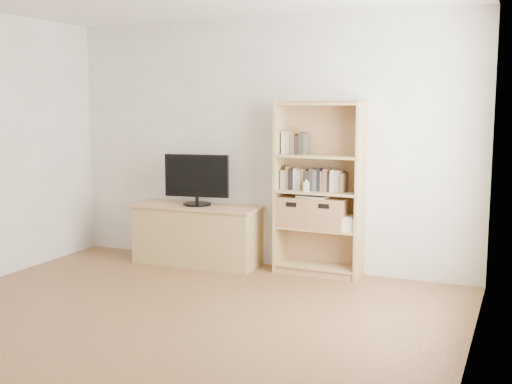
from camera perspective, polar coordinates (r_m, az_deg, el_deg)
The scene contains 13 objects.
floor at distance 4.86m, azimuth -10.81°, elevation -13.10°, with size 4.50×5.00×0.01m, color brown.
back_wall at distance 6.76m, azimuth 0.84°, elevation 4.30°, with size 4.50×0.02×2.60m, color beige.
right_wall at distance 3.78m, azimuth 18.19°, elevation 0.93°, with size 0.02×5.00×2.60m, color beige.
tv_stand at distance 6.97m, azimuth -5.22°, elevation -3.87°, with size 1.34×0.50×0.62m, color tan.
bookshelf at distance 6.44m, azimuth 5.59°, elevation 0.27°, with size 0.87×0.31×1.75m, color tan.
television at distance 6.87m, azimuth -5.28°, elevation 1.13°, with size 0.70×0.05×0.55m, color black.
books_row_mid at distance 6.45m, azimuth 5.66°, elevation 0.99°, with size 0.74×0.14×0.20m, color #A59C8D.
books_row_upper at distance 6.48m, azimuth 4.07°, elevation 4.22°, with size 0.37×0.14×0.19m, color #A59C8D.
baby_monitor at distance 6.38m, azimuth 4.49°, elevation 0.47°, with size 0.05×0.03×0.10m, color white.
basket_left at distance 6.55m, azimuth 3.62°, elevation -1.70°, with size 0.36×0.30×0.30m, color #B0774F.
basket_right at distance 6.44m, azimuth 6.45°, elevation -1.88°, with size 0.37×0.30×0.30m, color #B0774F.
laptop at distance 6.45m, azimuth 5.14°, elevation -0.42°, with size 0.30×0.21×0.02m, color white.
magazine_stack at distance 6.40m, azimuth 8.10°, elevation -2.81°, with size 0.18×0.26×0.12m, color beige.
Camera 1 is at (2.57, -3.74, 1.74)m, focal length 45.00 mm.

